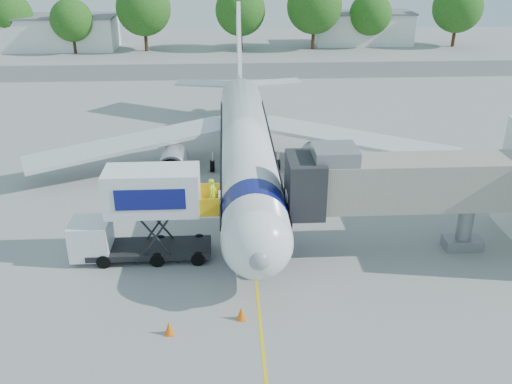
{
  "coord_description": "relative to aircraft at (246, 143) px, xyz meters",
  "views": [
    {
      "loc": [
        -1.43,
        -36.03,
        17.26
      ],
      "look_at": [
        0.25,
        -5.21,
        3.2
      ],
      "focal_mm": 40.0,
      "sensor_mm": 36.0,
      "label": 1
    }
  ],
  "objects": [
    {
      "name": "guidance_line",
      "position": [
        0.0,
        -4.12,
        -2.94
      ],
      "size": [
        0.15,
        70.0,
        0.01
      ],
      "primitive_type": "cube",
      "color": "yellow",
      "rests_on": "ground"
    },
    {
      "name": "tree_g",
      "position": [
        36.55,
        54.42,
        3.31
      ],
      "size": [
        8.09,
        8.09,
        10.31
      ],
      "color": "#382314",
      "rests_on": "ground"
    },
    {
      "name": "outbuilding_left",
      "position": [
        -28.0,
        55.88,
        -0.29
      ],
      "size": [
        18.4,
        8.4,
        5.3
      ],
      "color": "silver",
      "rests_on": "ground"
    },
    {
      "name": "ground",
      "position": [
        0.0,
        -4.12,
        -2.95
      ],
      "size": [
        160.0,
        160.0,
        0.0
      ],
      "primitive_type": "plane",
      "color": "#959592",
      "rests_on": "ground"
    },
    {
      "name": "outbuilding_right",
      "position": [
        22.0,
        57.88,
        -0.29
      ],
      "size": [
        16.4,
        7.4,
        5.3
      ],
      "color": "silver",
      "rests_on": "ground"
    },
    {
      "name": "tree_b",
      "position": [
        -24.86,
        52.03,
        2.08
      ],
      "size": [
        6.5,
        6.5,
        8.29
      ],
      "color": "#382314",
      "rests_on": "ground"
    },
    {
      "name": "safety_cone_a",
      "position": [
        -0.9,
        -17.31,
        -2.6
      ],
      "size": [
        0.46,
        0.46,
        0.73
      ],
      "color": "orange",
      "rests_on": "ground"
    },
    {
      "name": "aircraft",
      "position": [
        0.0,
        0.0,
        0.0
      ],
      "size": [
        34.17,
        37.73,
        11.35
      ],
      "color": "white",
      "rests_on": "ground"
    },
    {
      "name": "tree_f",
      "position": [
        22.37,
        54.75,
        2.32
      ],
      "size": [
        6.82,
        6.82,
        8.69
      ],
      "color": "#382314",
      "rests_on": "ground"
    },
    {
      "name": "tree_d",
      "position": [
        1.21,
        53.49,
        3.17
      ],
      "size": [
        7.91,
        7.91,
        10.08
      ],
      "color": "#382314",
      "rests_on": "ground"
    },
    {
      "name": "taxiway_strip",
      "position": [
        0.0,
        37.88,
        -2.94
      ],
      "size": [
        120.0,
        10.0,
        0.01
      ],
      "primitive_type": "cube",
      "color": "#59595B",
      "rests_on": "ground"
    },
    {
      "name": "catering_hiloader",
      "position": [
        -6.27,
        -11.12,
        -0.19
      ],
      "size": [
        8.5,
        2.44,
        5.5
      ],
      "color": "black",
      "rests_on": "ground"
    },
    {
      "name": "safety_cone_b",
      "position": [
        -4.33,
        -18.26,
        -2.6
      ],
      "size": [
        0.45,
        0.45,
        0.72
      ],
      "color": "orange",
      "rests_on": "ground"
    },
    {
      "name": "ground_tug",
      "position": [
        2.71,
        -20.38,
        -2.18
      ],
      "size": [
        4.08,
        3.06,
        1.46
      ],
      "rotation": [
        0.0,
        0.0,
        0.36
      ],
      "color": "silver",
      "rests_on": "ground"
    },
    {
      "name": "tree_e",
      "position": [
        12.92,
        53.29,
        3.81
      ],
      "size": [
        8.73,
        8.73,
        11.13
      ],
      "color": "#382314",
      "rests_on": "ground"
    },
    {
      "name": "jet_bridge",
      "position": [
        7.99,
        -11.12,
        1.39
      ],
      "size": [
        13.9,
        3.2,
        6.6
      ],
      "color": "gray",
      "rests_on": "ground"
    },
    {
      "name": "tree_a",
      "position": [
        -35.12,
        55.03,
        2.49
      ],
      "size": [
        7.03,
        7.03,
        8.97
      ],
      "color": "#382314",
      "rests_on": "ground"
    },
    {
      "name": "tree_c",
      "position": [
        -13.9,
        53.27,
        3.64
      ],
      "size": [
        8.51,
        8.51,
        10.85
      ],
      "color": "#382314",
      "rests_on": "ground"
    }
  ]
}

